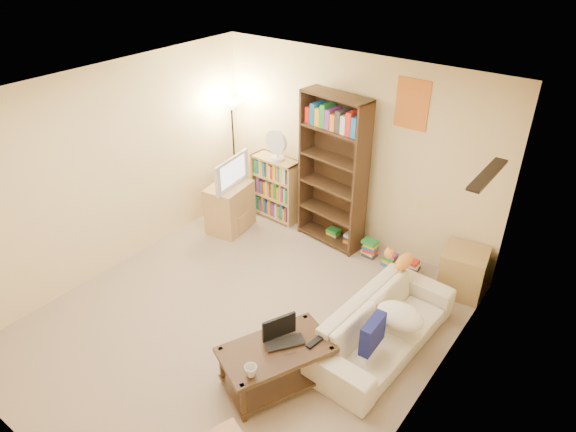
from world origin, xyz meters
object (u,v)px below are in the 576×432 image
Objects in this scene: television at (228,172)px; short_bookshelf at (276,188)px; mug at (251,371)px; laptop at (287,347)px; tv_stand at (230,207)px; tall_bookshelf at (333,168)px; floor_lamp at (232,125)px; tabby_cat at (402,260)px; coffee_table at (276,360)px; desk_fan at (276,145)px; sofa at (384,327)px; side_table at (463,271)px.

short_bookshelf is (0.32, 0.65, -0.42)m from television.
mug is 0.21× the size of television.
laptop is 2.94m from tv_stand.
television reaches higher than tv_stand.
tall_bookshelf is 1.22× the size of floor_lamp.
tabby_cat reaches higher than mug.
desk_fan is at bearing 152.41° from coffee_table.
tabby_cat is 2.66m from television.
desk_fan reaches higher than television.
floor_lamp is (-1.61, -0.10, 0.25)m from tall_bookshelf.
floor_lamp is (-3.15, 1.28, 1.07)m from sofa.
sofa is at bearing -29.62° from desk_fan.
tall_bookshelf reaches higher than side_table.
tall_bookshelf is at bearing 109.35° from mug.
television is at bearing 165.52° from coffee_table.
tall_bookshelf is (-0.99, 2.81, 0.57)m from mug.
tv_stand is at bearing -56.94° from floor_lamp.
laptop is 2.96m from television.
floor_lamp is (-0.31, 0.48, 0.44)m from television.
tall_bookshelf is 3.67× the size of side_table.
tv_stand is at bearing -0.00° from television.
tabby_cat is at bearing 25.08° from laptop.
side_table is (1.84, -0.01, -0.80)m from tall_bookshelf.
television is 0.76m from desk_fan.
television is at bearing -148.49° from tall_bookshelf.
floor_lamp is at bearing -162.17° from short_bookshelf.
tv_stand is (-2.26, 1.84, 0.04)m from coffee_table.
floor_lamp is at bearing -170.00° from desk_fan.
coffee_table is at bearing -47.40° from tv_stand.
television is (-2.84, 0.80, 0.62)m from sofa.
tv_stand is at bearing 77.61° from sofa.
desk_fan is (-1.89, 2.44, 0.87)m from coffee_table.
short_bookshelf is (0.32, 0.65, 0.13)m from tv_stand.
short_bookshelf reaches higher than coffee_table.
side_table is at bearing 94.62° from coffee_table.
laptop is 2.65m from tall_bookshelf.
desk_fan is at bearing 50.23° from tv_stand.
side_table is at bearing 16.44° from laptop.
side_table is at bearing -0.51° from desk_fan.
tall_bookshelf reaches higher than television.
floor_lamp reaches higher than desk_fan.
side_table is (2.77, -0.02, -0.89)m from desk_fan.
short_bookshelf is 1.68× the size of side_table.
short_bookshelf is at bearing 63.47° from sofa.
coffee_table is at bearing -42.07° from floor_lamp.
mug is at bearing -52.49° from short_bookshelf.
floor_lamp is at bearing 84.86° from laptop.
tall_bookshelf is (-1.04, 2.36, 0.61)m from laptop.
tall_bookshelf reaches higher than sofa.
tall_bookshelf reaches higher than short_bookshelf.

